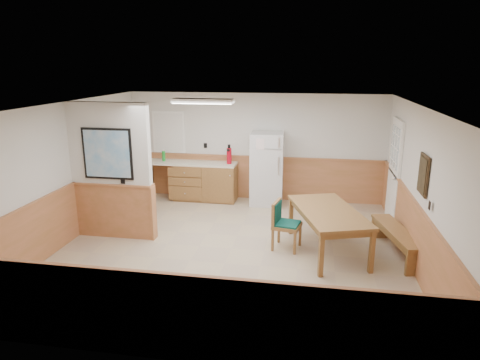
% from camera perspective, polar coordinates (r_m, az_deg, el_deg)
% --- Properties ---
extents(ground, '(6.00, 6.00, 0.00)m').
position_cam_1_polar(ground, '(7.61, -1.14, -9.12)').
color(ground, tan).
rests_on(ground, ground).
extents(ceiling, '(6.00, 6.00, 0.02)m').
position_cam_1_polar(ceiling, '(6.97, -1.25, 9.97)').
color(ceiling, white).
rests_on(ceiling, back_wall).
extents(back_wall, '(6.00, 0.02, 2.50)m').
position_cam_1_polar(back_wall, '(10.08, 2.03, 4.42)').
color(back_wall, silver).
rests_on(back_wall, ground).
extents(right_wall, '(0.02, 6.00, 2.50)m').
position_cam_1_polar(right_wall, '(7.27, 22.73, -1.05)').
color(right_wall, silver).
rests_on(right_wall, ground).
extents(left_wall, '(0.02, 6.00, 2.50)m').
position_cam_1_polar(left_wall, '(8.28, -22.03, 0.92)').
color(left_wall, silver).
rests_on(left_wall, ground).
extents(wainscot_back, '(6.00, 0.04, 1.00)m').
position_cam_1_polar(wainscot_back, '(10.23, 1.98, 0.27)').
color(wainscot_back, '#C0734C').
rests_on(wainscot_back, ground).
extents(wainscot_right, '(0.04, 6.00, 1.00)m').
position_cam_1_polar(wainscot_right, '(7.49, 21.99, -6.56)').
color(wainscot_right, '#C0734C').
rests_on(wainscot_right, ground).
extents(wainscot_left, '(0.04, 6.00, 1.00)m').
position_cam_1_polar(wainscot_left, '(8.48, -21.42, -4.01)').
color(wainscot_left, '#C0734C').
rests_on(wainscot_left, ground).
extents(partition_wall, '(1.50, 0.20, 2.50)m').
position_cam_1_polar(partition_wall, '(8.09, -16.78, 0.94)').
color(partition_wall, silver).
rests_on(partition_wall, ground).
extents(kitchen_counter, '(2.20, 0.61, 1.00)m').
position_cam_1_polar(kitchen_counter, '(10.18, -5.01, -0.08)').
color(kitchen_counter, brown).
rests_on(kitchen_counter, ground).
extents(exterior_door, '(0.07, 1.02, 2.15)m').
position_cam_1_polar(exterior_door, '(9.11, 19.85, 1.06)').
color(exterior_door, white).
rests_on(exterior_door, ground).
extents(kitchen_window, '(0.80, 0.04, 1.00)m').
position_cam_1_polar(kitchen_window, '(10.49, -9.48, 6.31)').
color(kitchen_window, white).
rests_on(kitchen_window, back_wall).
extents(wall_painting, '(0.04, 0.50, 0.60)m').
position_cam_1_polar(wall_painting, '(6.90, 23.24, 0.66)').
color(wall_painting, '#302213').
rests_on(wall_painting, right_wall).
extents(fluorescent_fixture, '(1.20, 0.30, 0.09)m').
position_cam_1_polar(fluorescent_fixture, '(8.41, -4.99, 10.45)').
color(fluorescent_fixture, white).
rests_on(fluorescent_fixture, ceiling).
extents(refrigerator, '(0.76, 0.74, 1.66)m').
position_cam_1_polar(refrigerator, '(9.77, 3.60, 1.52)').
color(refrigerator, silver).
rests_on(refrigerator, ground).
extents(dining_table, '(1.46, 2.06, 0.75)m').
position_cam_1_polar(dining_table, '(7.42, 11.66, -4.61)').
color(dining_table, '#976437').
rests_on(dining_table, ground).
extents(dining_bench, '(0.69, 1.62, 0.45)m').
position_cam_1_polar(dining_bench, '(7.72, 20.23, -7.01)').
color(dining_bench, '#976437').
rests_on(dining_bench, ground).
extents(dining_chair, '(0.70, 0.54, 0.85)m').
position_cam_1_polar(dining_chair, '(7.50, 5.63, -5.48)').
color(dining_chair, '#976437').
rests_on(dining_chair, ground).
extents(fire_extinguisher, '(0.13, 0.13, 0.45)m').
position_cam_1_polar(fire_extinguisher, '(9.88, -1.46, 3.31)').
color(fire_extinguisher, '#AE091A').
rests_on(fire_extinguisher, kitchen_counter).
extents(soap_bottle, '(0.08, 0.08, 0.25)m').
position_cam_1_polar(soap_bottle, '(10.33, -10.14, 3.16)').
color(soap_bottle, '#1B942A').
rests_on(soap_bottle, kitchen_counter).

